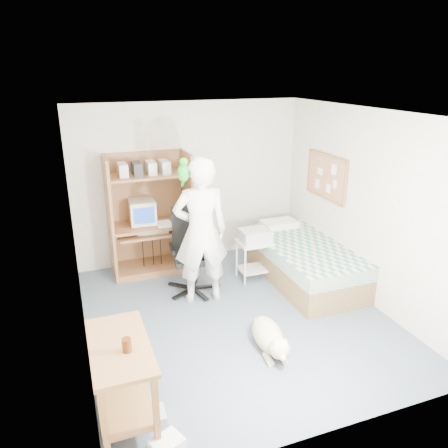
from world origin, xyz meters
name	(u,v)px	position (x,y,z in m)	size (l,w,h in m)	color
floor	(236,316)	(0.00, 0.00, 0.00)	(4.00, 4.00, 0.00)	#4D5B69
wall_back	(189,183)	(0.00, 2.00, 1.25)	(3.60, 0.02, 2.50)	beige
wall_right	(365,207)	(1.80, 0.00, 1.25)	(0.02, 4.00, 2.50)	beige
wall_left	(75,243)	(-1.80, 0.00, 1.25)	(0.02, 4.00, 2.50)	beige
ceiling	(238,113)	(0.00, 0.00, 2.50)	(3.60, 4.00, 0.02)	white
computer_hutch	(150,219)	(-0.70, 1.74, 0.82)	(1.20, 0.63, 1.80)	brown
bed	(303,261)	(1.30, 0.62, 0.29)	(1.02, 2.02, 0.66)	brown
side_desk	(122,370)	(-1.55, -1.20, 0.49)	(0.50, 1.00, 0.75)	brown
corkboard	(326,177)	(1.77, 0.90, 1.45)	(0.04, 0.94, 0.66)	#A06D47
office_chair	(192,262)	(-0.31, 0.89, 0.42)	(0.66, 0.66, 1.17)	black
person	(201,232)	(-0.27, 0.57, 0.97)	(0.71, 0.46, 1.94)	white
parrot	(183,171)	(-0.47, 0.59, 1.78)	(0.14, 0.25, 0.39)	#13861C
dog	(269,337)	(0.09, -0.76, 0.16)	(0.39, 0.97, 0.36)	beige
printer_cart	(255,254)	(0.65, 0.91, 0.39)	(0.49, 0.40, 0.59)	silver
printer	(255,235)	(0.65, 0.91, 0.68)	(0.42, 0.32, 0.18)	#B1B1AC
crt_monitor	(142,212)	(-0.81, 1.75, 0.95)	(0.39, 0.41, 0.35)	beige
keyboard	(153,232)	(-0.70, 1.58, 0.67)	(0.45, 0.16, 0.03)	beige
pencil_cup	(176,218)	(-0.33, 1.65, 0.82)	(0.08, 0.08, 0.12)	gold
drink_glass	(127,345)	(-1.50, -1.32, 0.81)	(0.08, 0.08, 0.12)	#421F0A
floor_box_a	(167,445)	(-1.29, -1.70, 0.05)	(0.25, 0.20, 0.10)	white
floor_box_b	(155,415)	(-1.31, -1.34, 0.04)	(0.18, 0.22, 0.08)	#B4B4AF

